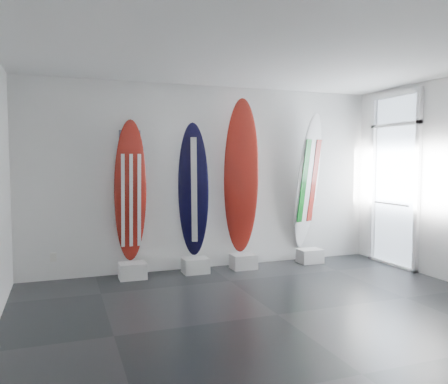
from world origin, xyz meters
name	(u,v)px	position (x,y,z in m)	size (l,w,h in m)	color
floor	(278,315)	(0.00, 0.00, 0.00)	(6.00, 6.00, 0.00)	black
ceiling	(280,50)	(0.00, 0.00, 3.00)	(6.00, 6.00, 0.00)	white
wall_back	(210,178)	(0.00, 2.50, 1.50)	(6.00, 6.00, 0.00)	white
display_block_usa	(133,271)	(-1.33, 2.18, 0.12)	(0.40, 0.30, 0.24)	silver
surfboard_usa	(130,191)	(-1.33, 2.28, 1.31)	(0.49, 0.08, 2.16)	maroon
display_block_navy	(195,265)	(-0.34, 2.18, 0.12)	(0.40, 0.30, 0.24)	silver
surfboard_navy	(193,191)	(-0.34, 2.28, 1.30)	(0.48, 0.08, 2.14)	black
display_block_swiss	(243,261)	(0.48, 2.18, 0.12)	(0.40, 0.30, 0.24)	silver
surfboard_swiss	(241,177)	(0.48, 2.28, 1.51)	(0.58, 0.08, 2.55)	maroon
display_block_italy	(310,256)	(1.73, 2.18, 0.12)	(0.40, 0.30, 0.24)	silver
surfboard_italy	(308,181)	(1.73, 2.28, 1.42)	(0.54, 0.08, 2.38)	silver
wall_outlet	(53,257)	(-2.45, 2.48, 0.35)	(0.09, 0.02, 0.13)	silver
glass_door	(394,182)	(2.97, 1.55, 1.43)	(0.12, 1.16, 2.85)	white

